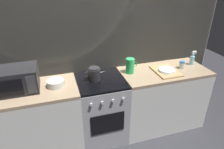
# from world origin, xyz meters

# --- Properties ---
(ground_plane) EXTENTS (8.00, 8.00, 0.00)m
(ground_plane) POSITION_xyz_m (0.00, 0.00, 0.00)
(ground_plane) COLOR #2D2D33
(back_wall) EXTENTS (3.60, 0.05, 2.40)m
(back_wall) POSITION_xyz_m (0.00, 0.32, 1.20)
(back_wall) COLOR #B2AD9E
(back_wall) RESTS_ON ground_plane
(counter_left) EXTENTS (1.20, 0.60, 0.90)m
(counter_left) POSITION_xyz_m (-0.90, 0.00, 0.45)
(counter_left) COLOR silver
(counter_left) RESTS_ON ground_plane
(stove_unit) EXTENTS (0.60, 0.63, 0.90)m
(stove_unit) POSITION_xyz_m (-0.00, -0.00, 0.45)
(stove_unit) COLOR #9E9EA3
(stove_unit) RESTS_ON ground_plane
(counter_right) EXTENTS (1.20, 0.60, 0.90)m
(counter_right) POSITION_xyz_m (0.90, 0.00, 0.45)
(counter_right) COLOR silver
(counter_right) RESTS_ON ground_plane
(microwave) EXTENTS (0.46, 0.35, 0.27)m
(microwave) POSITION_xyz_m (-0.95, 0.04, 1.04)
(microwave) COLOR black
(microwave) RESTS_ON counter_left
(kettle) EXTENTS (0.28, 0.15, 0.17)m
(kettle) POSITION_xyz_m (-0.07, 0.02, 0.98)
(kettle) COLOR #262628
(kettle) RESTS_ON stove_unit
(mixing_bowl) EXTENTS (0.20, 0.20, 0.08)m
(mixing_bowl) POSITION_xyz_m (-0.54, 0.00, 0.94)
(mixing_bowl) COLOR silver
(mixing_bowl) RESTS_ON counter_left
(pitcher) EXTENTS (0.16, 0.11, 0.20)m
(pitcher) POSITION_xyz_m (0.42, 0.08, 1.00)
(pitcher) COLOR green
(pitcher) RESTS_ON counter_right
(dish_pile) EXTENTS (0.30, 0.40, 0.06)m
(dish_pile) POSITION_xyz_m (0.89, -0.05, 0.92)
(dish_pile) COLOR tan
(dish_pile) RESTS_ON counter_right
(spice_jar) EXTENTS (0.08, 0.08, 0.10)m
(spice_jar) POSITION_xyz_m (1.16, -0.01, 0.95)
(spice_jar) COLOR silver
(spice_jar) RESTS_ON counter_right
(spray_bottle) EXTENTS (0.08, 0.06, 0.20)m
(spray_bottle) POSITION_xyz_m (1.37, 0.06, 0.98)
(spray_bottle) COLOR #8CCCE5
(spray_bottle) RESTS_ON counter_right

